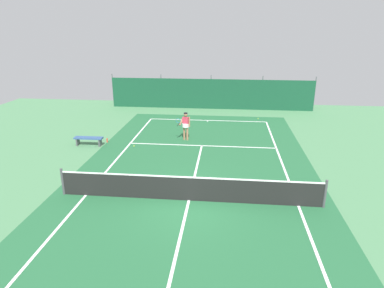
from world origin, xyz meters
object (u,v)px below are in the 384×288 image
object	(u,v)px
tennis_player	(186,124)
parked_car	(220,92)
tennis_ball_midcourt	(134,146)
courtside_bench	(89,139)
tennis_net	(189,188)
tennis_ball_near_player	(258,119)
water_bottle	(107,140)

from	to	relation	value
tennis_player	parked_car	bearing A→B (deg)	-81.21
tennis_ball_midcourt	courtside_bench	xyz separation A→B (m)	(-2.56, -0.09, 0.34)
parked_car	courtside_bench	size ratio (longest dim) A/B	2.67
tennis_net	tennis_ball_midcourt	distance (m)	6.99
tennis_ball_near_player	tennis_ball_midcourt	xyz separation A→B (m)	(-7.36, -6.78, 0.00)
tennis_net	tennis_ball_midcourt	xyz separation A→B (m)	(-3.75, 5.88, -0.48)
tennis_net	parked_car	bearing A→B (deg)	88.02
tennis_player	courtside_bench	bearing A→B (deg)	33.73
parked_car	tennis_ball_near_player	bearing A→B (deg)	113.13
tennis_ball_near_player	courtside_bench	world-z (taller)	courtside_bench
parked_car	tennis_player	bearing A→B (deg)	79.40
courtside_bench	parked_car	bearing A→B (deg)	61.99
tennis_net	water_bottle	size ratio (longest dim) A/B	42.17
tennis_ball_midcourt	water_bottle	xyz separation A→B (m)	(-1.74, 0.56, 0.09)
courtside_bench	water_bottle	xyz separation A→B (m)	(0.82, 0.66, -0.25)
tennis_player	water_bottle	distance (m)	4.63
parked_car	water_bottle	distance (m)	13.89
tennis_ball_near_player	water_bottle	size ratio (longest dim) A/B	0.28
courtside_bench	water_bottle	world-z (taller)	courtside_bench
water_bottle	tennis_ball_midcourt	bearing A→B (deg)	-17.89
parked_car	tennis_net	bearing A→B (deg)	85.75
tennis_ball_near_player	tennis_ball_midcourt	distance (m)	10.01
tennis_net	water_bottle	xyz separation A→B (m)	(-5.49, 6.44, -0.39)
tennis_ball_near_player	parked_car	distance (m)	6.92
tennis_player	tennis_ball_midcourt	bearing A→B (deg)	45.65
tennis_player	courtside_bench	distance (m)	5.54
parked_car	tennis_ball_midcourt	bearing A→B (deg)	68.99
tennis_player	courtside_bench	xyz separation A→B (m)	(-5.28, -1.57, -0.59)
tennis_ball_near_player	water_bottle	distance (m)	11.02
tennis_player	tennis_ball_midcourt	size ratio (longest dim) A/B	24.85
tennis_ball_midcourt	water_bottle	world-z (taller)	water_bottle
tennis_ball_midcourt	tennis_net	bearing A→B (deg)	-57.44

